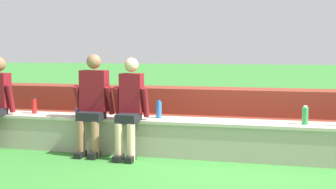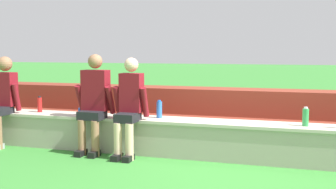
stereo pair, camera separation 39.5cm
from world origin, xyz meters
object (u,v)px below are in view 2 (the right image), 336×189
plastic_cup_middle (81,111)px  water_bottle_mid_left (306,117)px  person_far_left (2,98)px  person_center (129,105)px  water_bottle_mid_right (159,109)px  person_left_of_center (94,101)px  water_bottle_near_right (40,105)px

plastic_cup_middle → water_bottle_mid_left: bearing=-0.1°
person_far_left → water_bottle_mid_left: bearing=3.2°
person_center → water_bottle_mid_right: (0.32, 0.33, -0.09)m
water_bottle_mid_left → plastic_cup_middle: bearing=179.9°
person_left_of_center → water_bottle_mid_left: (2.86, 0.23, -0.14)m
water_bottle_mid_right → water_bottle_near_right: bearing=-179.3°
person_left_of_center → person_center: person_left_of_center is taller
water_bottle_mid_right → water_bottle_near_right: (-1.96, -0.02, -0.00)m
person_left_of_center → water_bottle_mid_left: bearing=4.5°
person_left_of_center → water_bottle_mid_right: bearing=18.5°
person_far_left → water_bottle_near_right: size_ratio=5.50×
water_bottle_mid_left → water_bottle_near_right: water_bottle_near_right is taller
water_bottle_mid_left → water_bottle_near_right: size_ratio=0.98×
person_left_of_center → plastic_cup_middle: 0.46m
person_far_left → plastic_cup_middle: bearing=11.6°
plastic_cup_middle → person_far_left: bearing=-168.4°
person_far_left → person_left_of_center: bearing=0.6°
person_left_of_center → person_far_left: bearing=-179.4°
person_far_left → person_left_of_center: 1.54m
person_far_left → person_left_of_center: size_ratio=0.97×
plastic_cup_middle → water_bottle_near_right: bearing=176.9°
water_bottle_mid_left → person_left_of_center: bearing=-175.5°
water_bottle_mid_right → person_center: bearing=-134.5°
water_bottle_mid_left → plastic_cup_middle: (-3.20, 0.00, -0.07)m
person_center → water_bottle_mid_left: person_center is taller
water_bottle_mid_left → person_far_left: bearing=-176.8°
person_far_left → water_bottle_near_right: bearing=31.8°
person_left_of_center → plastic_cup_middle: person_left_of_center is taller
person_left_of_center → person_center: size_ratio=1.03×
person_left_of_center → plastic_cup_middle: bearing=145.8°
water_bottle_near_right → water_bottle_mid_right: bearing=0.7°
person_far_left → water_bottle_mid_left: 4.41m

